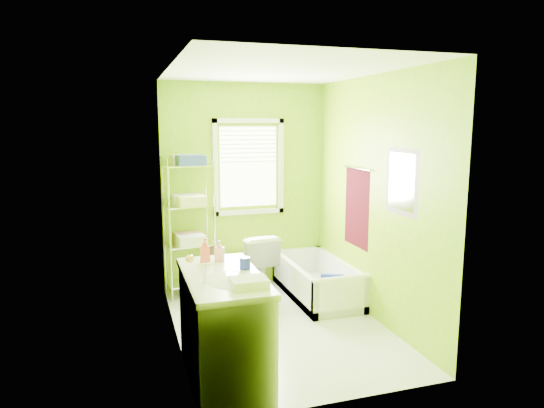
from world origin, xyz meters
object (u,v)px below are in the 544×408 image
object	(u,v)px
toilet	(254,262)
wire_shelf_unit	(190,210)
bathtub	(318,286)
vanity	(224,323)

from	to	relation	value
toilet	wire_shelf_unit	bearing A→B (deg)	-18.05
bathtub	toilet	size ratio (longest dim) A/B	1.87
wire_shelf_unit	toilet	bearing A→B (deg)	-12.83
bathtub	vanity	distance (m)	2.14
bathtub	wire_shelf_unit	world-z (taller)	wire_shelf_unit
toilet	vanity	bearing A→B (deg)	62.72
vanity	toilet	bearing A→B (deg)	67.94
vanity	wire_shelf_unit	distance (m)	2.18
bathtub	wire_shelf_unit	distance (m)	1.80
bathtub	toilet	bearing A→B (deg)	149.34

